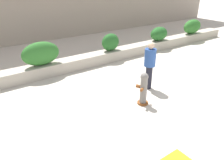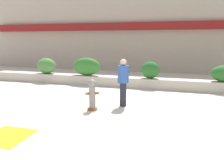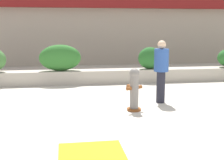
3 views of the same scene
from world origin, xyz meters
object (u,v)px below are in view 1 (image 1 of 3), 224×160
hedge_bush_4 (192,27)px  hedge_bush_3 (159,34)px  fire_hydrant (144,88)px  hedge_bush_2 (110,42)px  pedestrian (150,63)px  hedge_bush_1 (41,54)px

hedge_bush_4 → hedge_bush_3: bearing=180.0°
hedge_bush_4 → fire_hydrant: 8.86m
fire_hydrant → hedge_bush_4: bearing=27.0°
hedge_bush_2 → pedestrian: size_ratio=0.53×
hedge_bush_1 → pedestrian: 4.31m
hedge_bush_3 → fire_hydrant: (-4.88, -4.02, -0.33)m
fire_hydrant → hedge_bush_2: bearing=68.9°
hedge_bush_1 → fire_hydrant: size_ratio=1.40×
fire_hydrant → pedestrian: bearing=37.6°
hedge_bush_3 → pedestrian: size_ratio=0.65×
hedge_bush_1 → hedge_bush_2: 3.40m
hedge_bush_4 → fire_hydrant: bearing=-153.0°
hedge_bush_3 → hedge_bush_4: bearing=0.0°
hedge_bush_2 → hedge_bush_4: hedge_bush_4 is taller
hedge_bush_4 → fire_hydrant: hedge_bush_4 is taller
pedestrian → hedge_bush_2: bearing=79.3°
hedge_bush_1 → fire_hydrant: 4.44m
hedge_bush_1 → hedge_bush_2: bearing=0.0°
hedge_bush_4 → pedestrian: size_ratio=0.85×
pedestrian → hedge_bush_3: bearing=39.9°
hedge_bush_3 → hedge_bush_4: (3.00, 0.00, 0.06)m
hedge_bush_1 → hedge_bush_3: bearing=0.0°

